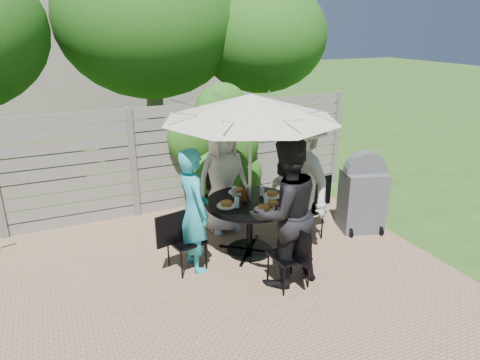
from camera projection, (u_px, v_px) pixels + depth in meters
name	position (u px, v px, depth m)	size (l,w,h in m)	color
backyard_envelope	(84.00, 41.00, 12.68)	(60.00, 60.00, 5.00)	#2D4A17
patio_table	(250.00, 217.00, 5.93)	(1.30, 1.30, 0.79)	black
umbrella	(251.00, 107.00, 5.41)	(2.51, 2.51, 2.25)	silver
chair_back	(219.00, 209.00, 6.82)	(0.50, 0.71, 0.96)	black
person_back	(223.00, 179.00, 6.51)	(0.84, 0.54, 1.71)	silver
chair_left	(186.00, 252.00, 5.59)	(0.66, 0.50, 0.87)	black
person_left	(194.00, 210.00, 5.46)	(0.61, 0.40, 1.66)	teal
chair_front	(289.00, 268.00, 5.24)	(0.44, 0.64, 0.86)	black
person_front	(285.00, 213.00, 5.12)	(0.92, 0.71, 1.88)	black
chair_right	(305.00, 220.00, 6.46)	(0.69, 0.47, 0.94)	black
person_right	(300.00, 180.00, 6.17)	(1.23, 0.71, 1.90)	#B3B3AE
plate_back	(237.00, 191.00, 6.14)	(0.26, 0.26, 0.06)	white
plate_left	(226.00, 204.00, 5.68)	(0.26, 0.26, 0.06)	white
plate_front	(264.00, 209.00, 5.55)	(0.26, 0.26, 0.06)	white
plate_right	(272.00, 195.00, 6.01)	(0.26, 0.26, 0.06)	white
plate_extra	(273.00, 204.00, 5.68)	(0.24, 0.24, 0.06)	white
glass_back	(234.00, 191.00, 5.99)	(0.07, 0.07, 0.14)	silver
glass_left	(237.00, 202.00, 5.62)	(0.07, 0.07, 0.14)	silver
glass_front	(266.00, 201.00, 5.66)	(0.07, 0.07, 0.14)	silver
glass_right	(262.00, 190.00, 6.03)	(0.07, 0.07, 0.14)	silver
syrup_jug	(244.00, 195.00, 5.84)	(0.09, 0.09, 0.16)	#59280C
coffee_cup	(248.00, 190.00, 6.06)	(0.08, 0.08, 0.12)	#C6B293
bbq_grill	(362.00, 195.00, 6.59)	(0.74, 0.64, 1.29)	#4F4E53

